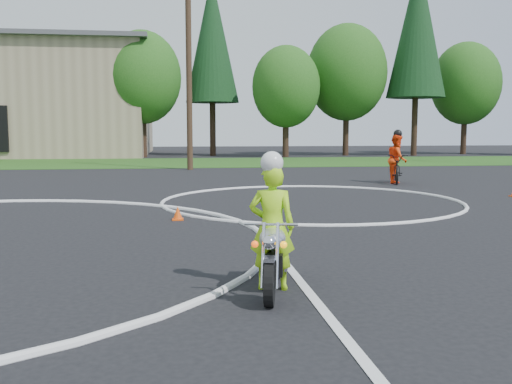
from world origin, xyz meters
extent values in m
cube|color=#1E4714|center=(0.00, 27.00, 0.01)|extent=(120.00, 10.00, 0.02)
torus|color=silver|center=(8.00, 8.00, 0.01)|extent=(8.10, 8.10, 0.10)
cube|color=silver|center=(6.00, -2.00, 0.01)|extent=(0.12, 10.00, 0.01)
cylinder|color=black|center=(5.45, -0.96, 0.26)|extent=(0.22, 0.53, 0.52)
cylinder|color=black|center=(5.73, 0.22, 0.26)|extent=(0.22, 0.53, 0.52)
cube|color=black|center=(5.60, -0.33, 0.35)|extent=(0.34, 0.52, 0.26)
ellipsoid|color=silver|center=(5.56, -0.50, 0.68)|extent=(0.43, 0.61, 0.24)
cube|color=black|center=(5.66, -0.07, 0.64)|extent=(0.34, 0.56, 0.09)
cylinder|color=silver|center=(5.39, -0.87, 0.56)|extent=(0.11, 0.31, 0.70)
cylinder|color=white|center=(5.54, -0.91, 0.56)|extent=(0.11, 0.31, 0.70)
cube|color=white|center=(5.45, -0.98, 0.54)|extent=(0.16, 0.21, 0.04)
cylinder|color=#BBBCC2|center=(5.50, -0.75, 0.88)|extent=(0.60, 0.17, 0.03)
sphere|color=silver|center=(5.43, -1.04, 0.74)|extent=(0.16, 0.16, 0.16)
sphere|color=#E6470B|center=(5.28, -0.99, 0.71)|extent=(0.08, 0.08, 0.08)
sphere|color=#FB9B0C|center=(5.59, -1.06, 0.71)|extent=(0.08, 0.08, 0.08)
cylinder|color=white|center=(5.81, -0.02, 0.26)|extent=(0.22, 0.69, 0.07)
imported|color=#A6EE19|center=(5.59, -0.27, 0.77)|extent=(0.63, 0.48, 1.53)
sphere|color=silver|center=(5.58, -0.31, 1.55)|extent=(0.28, 0.28, 0.28)
imported|color=black|center=(12.34, 12.84, 0.53)|extent=(1.33, 2.15, 1.07)
imported|color=#FF400D|center=(12.34, 12.84, 0.89)|extent=(0.92, 1.04, 1.78)
sphere|color=black|center=(12.34, 12.84, 1.80)|extent=(0.31, 0.31, 0.31)
cone|color=#F64E0C|center=(6.31, 3.95, 0.15)|extent=(0.22, 0.22, 0.30)
cube|color=#F64E0C|center=(6.31, 3.95, 0.01)|extent=(0.24, 0.24, 0.03)
cone|color=#F64E0C|center=(4.43, 5.29, 0.15)|extent=(0.22, 0.22, 0.30)
cube|color=#F64E0C|center=(4.43, 5.29, 0.01)|extent=(0.24, 0.24, 0.03)
cylinder|color=#382619|center=(2.00, 34.00, 1.62)|extent=(0.44, 0.44, 3.24)
ellipsoid|color=#1E5116|center=(2.00, 34.00, 5.58)|extent=(5.40, 5.40, 6.48)
cylinder|color=#382619|center=(7.00, 36.00, 1.98)|extent=(0.44, 0.44, 3.96)
cone|color=black|center=(7.00, 36.00, 8.63)|extent=(3.96, 3.96, 9.35)
cylinder|color=#382619|center=(12.00, 33.00, 1.44)|extent=(0.44, 0.44, 2.88)
ellipsoid|color=#1E5116|center=(12.00, 33.00, 4.96)|extent=(4.80, 4.80, 5.76)
cylinder|color=#382619|center=(17.00, 35.00, 1.80)|extent=(0.44, 0.44, 3.60)
ellipsoid|color=#1E5116|center=(17.00, 35.00, 6.20)|extent=(6.00, 6.00, 7.20)
cylinder|color=#382619|center=(22.00, 34.00, 2.16)|extent=(0.44, 0.44, 4.32)
cone|color=black|center=(22.00, 34.00, 9.42)|extent=(4.32, 4.32, 10.20)
cylinder|color=#382619|center=(27.00, 36.00, 1.62)|extent=(0.44, 0.44, 3.24)
ellipsoid|color=#1E5116|center=(27.00, 36.00, 5.58)|extent=(5.40, 5.40, 6.48)
cylinder|color=#382619|center=(-2.00, 35.00, 1.44)|extent=(0.44, 0.44, 2.88)
ellipsoid|color=#1E5116|center=(-2.00, 35.00, 4.96)|extent=(4.80, 4.80, 5.76)
cylinder|color=#473321|center=(5.00, 21.00, 5.00)|extent=(0.28, 0.28, 10.00)
camera|label=1|loc=(4.48, -7.02, 1.95)|focal=40.00mm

